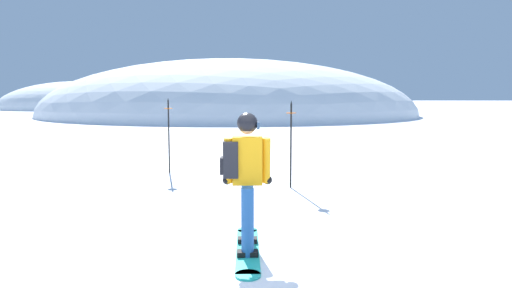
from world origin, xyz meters
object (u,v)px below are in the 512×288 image
(piste_marker_far, at_px, (291,138))
(rock_dark, at_px, (247,166))
(snowboarder_main, at_px, (245,178))
(piste_marker_near, at_px, (169,130))

(piste_marker_far, height_order, rock_dark, piste_marker_far)
(snowboarder_main, xyz_separation_m, piste_marker_far, (0.67, 3.77, 0.12))
(piste_marker_far, bearing_deg, rock_dark, 112.33)
(piste_marker_near, relative_size, piste_marker_far, 1.02)
(snowboarder_main, xyz_separation_m, rock_dark, (-0.43, 6.46, -0.92))
(piste_marker_near, height_order, piste_marker_far, piste_marker_near)
(piste_marker_far, distance_m, rock_dark, 3.09)
(snowboarder_main, height_order, piste_marker_near, piste_marker_near)
(snowboarder_main, distance_m, piste_marker_near, 5.80)
(piste_marker_far, relative_size, rock_dark, 3.45)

